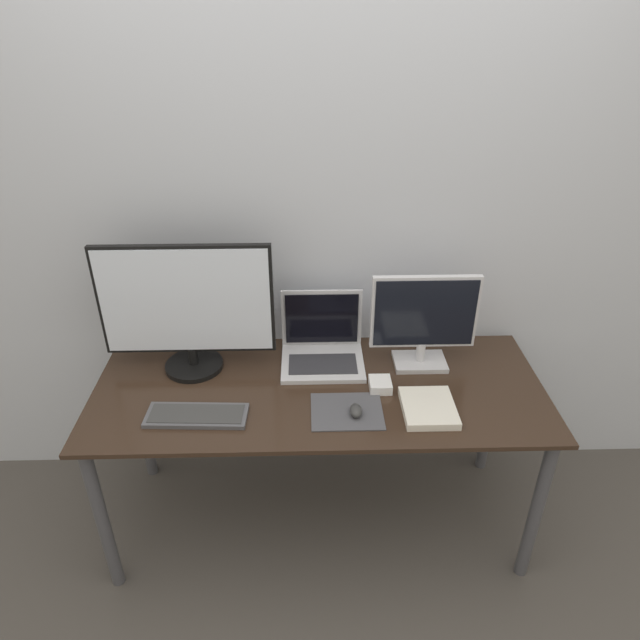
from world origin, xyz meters
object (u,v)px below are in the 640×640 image
(keyboard, at_px, (197,415))
(power_brick, at_px, (380,385))
(mouse, at_px, (356,411))
(monitor_left, at_px, (187,308))
(book, at_px, (428,408))
(laptop, at_px, (322,344))
(monitor_right, at_px, (424,320))

(keyboard, distance_m, power_brick, 0.68)
(keyboard, height_order, mouse, mouse)
(monitor_left, height_order, power_brick, monitor_left)
(book, bearing_deg, laptop, 136.44)
(laptop, xyz_separation_m, power_brick, (0.21, -0.21, -0.05))
(monitor_left, distance_m, monitor_right, 0.90)
(mouse, bearing_deg, book, 4.06)
(laptop, bearing_deg, mouse, -73.77)
(keyboard, bearing_deg, monitor_left, 100.69)
(laptop, distance_m, power_brick, 0.30)
(monitor_right, xyz_separation_m, keyboard, (-0.84, -0.31, -0.19))
(monitor_right, bearing_deg, mouse, -131.69)
(monitor_right, height_order, power_brick, monitor_right)
(monitor_left, height_order, laptop, monitor_left)
(monitor_right, xyz_separation_m, power_brick, (-0.18, -0.16, -0.18))
(keyboard, bearing_deg, book, 0.92)
(monitor_right, height_order, laptop, monitor_right)
(power_brick, bearing_deg, mouse, -123.94)
(monitor_right, height_order, mouse, monitor_right)
(book, xyz_separation_m, power_brick, (-0.16, 0.14, 0.00))
(laptop, height_order, power_brick, laptop)
(monitor_right, height_order, book, monitor_right)
(mouse, bearing_deg, monitor_right, 48.31)
(monitor_left, height_order, book, monitor_left)
(monitor_left, bearing_deg, monitor_right, 0.00)
(monitor_right, distance_m, laptop, 0.42)
(monitor_right, bearing_deg, laptop, 172.48)
(monitor_left, bearing_deg, power_brick, -12.62)
(monitor_left, xyz_separation_m, power_brick, (0.72, -0.16, -0.25))
(mouse, bearing_deg, monitor_left, 152.86)
(book, bearing_deg, mouse, -175.94)
(monitor_left, distance_m, power_brick, 0.78)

